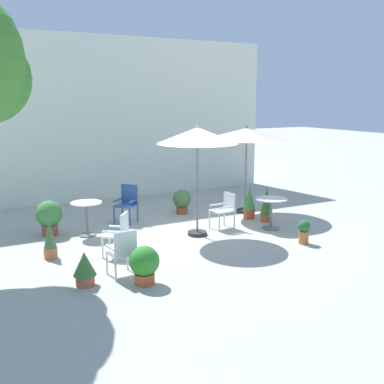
{
  "coord_description": "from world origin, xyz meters",
  "views": [
    {
      "loc": [
        -4.86,
        -9.17,
        3.08
      ],
      "look_at": [
        0.0,
        -0.16,
        1.01
      ],
      "focal_mm": 43.63,
      "sensor_mm": 36.0,
      "label": 1
    }
  ],
  "objects": [
    {
      "name": "villa_facade",
      "position": [
        0.0,
        4.66,
        2.45
      ],
      "size": [
        10.19,
        0.3,
        4.91
      ],
      "primitive_type": "cube",
      "color": "silver",
      "rests_on": "ground"
    },
    {
      "name": "potted_plant_0",
      "position": [
        -2.84,
        1.41,
        0.45
      ],
      "size": [
        0.6,
        0.6,
        0.8
      ],
      "color": "brown",
      "rests_on": "ground"
    },
    {
      "name": "potted_plant_1",
      "position": [
        1.83,
        -1.83,
        0.29
      ],
      "size": [
        0.26,
        0.26,
        0.52
      ],
      "color": "#BE6E38",
      "rests_on": "ground"
    },
    {
      "name": "potted_plant_6",
      "position": [
        -2.05,
        -2.28,
        0.36
      ],
      "size": [
        0.51,
        0.51,
        0.66
      ],
      "color": "#B35732",
      "rests_on": "ground"
    },
    {
      "name": "potted_plant_3",
      "position": [
        2.04,
        0.49,
        0.44
      ],
      "size": [
        0.32,
        0.32,
        0.85
      ],
      "color": "#B14E2F",
      "rests_on": "ground"
    },
    {
      "name": "ground_plane",
      "position": [
        0.0,
        0.0,
        0.0
      ],
      "size": [
        60.0,
        60.0,
        0.0
      ],
      "primitive_type": "plane",
      "color": "#AFAEA1"
    },
    {
      "name": "patio_chair_1",
      "position": [
        -0.88,
        1.61,
        0.54
      ],
      "size": [
        0.67,
        0.67,
        0.95
      ],
      "color": "#314E93",
      "rests_on": "ground"
    },
    {
      "name": "potted_plant_2",
      "position": [
        0.73,
        1.77,
        0.37
      ],
      "size": [
        0.5,
        0.5,
        0.66
      ],
      "color": "#994A2E",
      "rests_on": "ground"
    },
    {
      "name": "patio_chair_2",
      "position": [
        -2.25,
        -1.81,
        0.49
      ],
      "size": [
        0.46,
        0.45,
        0.86
      ],
      "color": "silver",
      "rests_on": "ground"
    },
    {
      "name": "patio_chair_3",
      "position": [
        0.98,
        0.0,
        0.49
      ],
      "size": [
        0.52,
        0.47,
        0.85
      ],
      "color": "silver",
      "rests_on": "ground"
    },
    {
      "name": "patio_umbrella_1",
      "position": [
        0.12,
        -0.19,
        2.24
      ],
      "size": [
        1.8,
        1.8,
        2.51
      ],
      "color": "#2D2D2D",
      "rests_on": "ground"
    },
    {
      "name": "potted_plant_5",
      "position": [
        -3.17,
        -0.22,
        0.35
      ],
      "size": [
        0.26,
        0.26,
        0.74
      ],
      "color": "#B66539",
      "rests_on": "ground"
    },
    {
      "name": "potted_plant_4",
      "position": [
        2.23,
        0.02,
        0.46
      ],
      "size": [
        0.3,
        0.3,
        0.89
      ],
      "color": "#B35434",
      "rests_on": "ground"
    },
    {
      "name": "cafe_table_0",
      "position": [
        1.92,
        -0.58,
        0.52
      ],
      "size": [
        0.75,
        0.75,
        0.75
      ],
      "color": "silver",
      "rests_on": "ground"
    },
    {
      "name": "cafe_table_1",
      "position": [
        -2.1,
        0.95,
        0.54
      ],
      "size": [
        0.7,
        0.7,
        0.78
      ],
      "color": "white",
      "rests_on": "ground"
    },
    {
      "name": "potted_plant_7",
      "position": [
        -2.95,
        -1.87,
        0.32
      ],
      "size": [
        0.38,
        0.38,
        0.59
      ],
      "color": "#AE5B41",
      "rests_on": "ground"
    },
    {
      "name": "patio_chair_0",
      "position": [
        -1.93,
        -0.7,
        0.5
      ],
      "size": [
        0.61,
        0.61,
        0.87
      ],
      "color": "white",
      "rests_on": "ground"
    },
    {
      "name": "patio_umbrella_0",
      "position": [
        2.32,
        1.08,
        2.13
      ],
      "size": [
        2.24,
        2.24,
        2.36
      ],
      "color": "#2D2D2D",
      "rests_on": "ground"
    }
  ]
}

